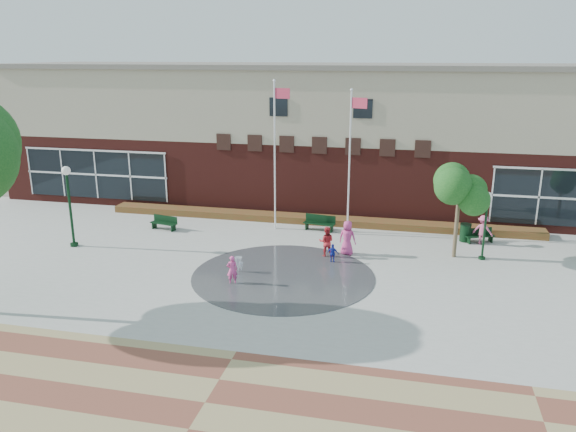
% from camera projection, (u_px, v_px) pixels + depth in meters
% --- Properties ---
extents(ground, '(120.00, 120.00, 0.00)m').
position_uv_depth(ground, '(266.00, 303.00, 22.98)').
color(ground, '#666056').
rests_on(ground, ground).
extents(plaza_concrete, '(46.00, 18.00, 0.01)m').
position_uv_depth(plaza_concrete, '(288.00, 268.00, 26.73)').
color(plaza_concrete, '#A8A8A0').
rests_on(plaza_concrete, ground).
extents(paver_band, '(46.00, 6.00, 0.01)m').
position_uv_depth(paver_band, '(205.00, 403.00, 16.43)').
color(paver_band, brown).
rests_on(paver_band, ground).
extents(splash_pad, '(8.40, 8.40, 0.01)m').
position_uv_depth(splash_pad, '(283.00, 276.00, 25.79)').
color(splash_pad, '#383A3D').
rests_on(splash_pad, ground).
extents(library_building, '(44.40, 10.40, 9.20)m').
position_uv_depth(library_building, '(332.00, 133.00, 38.06)').
color(library_building, '#5A1F1A').
rests_on(library_building, ground).
extents(flower_bed, '(26.00, 1.20, 0.40)m').
position_uv_depth(flower_bed, '(316.00, 223.00, 33.85)').
color(flower_bed, maroon).
rests_on(flower_bed, ground).
extents(flagpole_left, '(0.99, 0.26, 8.51)m').
position_uv_depth(flagpole_left, '(275.00, 148.00, 31.41)').
color(flagpole_left, white).
rests_on(flagpole_left, ground).
extents(flagpole_right, '(0.96, 0.38, 8.08)m').
position_uv_depth(flagpole_right, '(350.00, 155.00, 30.52)').
color(flagpole_right, white).
rests_on(flagpole_right, ground).
extents(lamp_left, '(0.46, 0.46, 4.32)m').
position_uv_depth(lamp_left, '(69.00, 197.00, 29.05)').
color(lamp_left, black).
rests_on(lamp_left, ground).
extents(lamp_right, '(0.37, 0.37, 3.45)m').
position_uv_depth(lamp_right, '(486.00, 218.00, 27.28)').
color(lamp_right, black).
rests_on(lamp_right, ground).
extents(bench_left, '(1.69, 0.78, 0.82)m').
position_uv_depth(bench_left, '(164.00, 225.00, 32.49)').
color(bench_left, black).
rests_on(bench_left, ground).
extents(bench_mid, '(1.87, 0.79, 0.91)m').
position_uv_depth(bench_mid, '(319.00, 226.00, 32.31)').
color(bench_mid, black).
rests_on(bench_mid, ground).
extents(bench_right, '(1.62, 1.03, 0.79)m').
position_uv_depth(bench_right, '(479.00, 238.00, 30.26)').
color(bench_right, black).
rests_on(bench_right, ground).
extents(trash_can, '(0.61, 0.61, 1.00)m').
position_uv_depth(trash_can, '(465.00, 233.00, 30.41)').
color(trash_can, black).
rests_on(trash_can, ground).
extents(tree_mid, '(2.82, 2.82, 4.76)m').
position_uv_depth(tree_mid, '(459.00, 190.00, 27.24)').
color(tree_mid, '#4E3F2D').
rests_on(tree_mid, ground).
extents(water_jet_a, '(0.37, 0.37, 0.71)m').
position_uv_depth(water_jet_a, '(238.00, 272.00, 26.24)').
color(water_jet_a, white).
rests_on(water_jet_a, ground).
extents(water_jet_b, '(0.20, 0.20, 0.46)m').
position_uv_depth(water_jet_b, '(241.00, 272.00, 26.23)').
color(water_jet_b, white).
rests_on(water_jet_b, ground).
extents(child_splash, '(0.56, 0.49, 1.31)m').
position_uv_depth(child_splash, '(232.00, 270.00, 24.78)').
color(child_splash, '#E74793').
rests_on(child_splash, ground).
extents(adult_red, '(0.81, 0.66, 1.56)m').
position_uv_depth(adult_red, '(326.00, 242.00, 28.09)').
color(adult_red, red).
rests_on(adult_red, ground).
extents(adult_pink, '(0.96, 0.72, 1.78)m').
position_uv_depth(adult_pink, '(347.00, 238.00, 28.31)').
color(adult_pink, '#CA3C82').
rests_on(adult_pink, ground).
extents(child_blue, '(0.58, 0.29, 0.96)m').
position_uv_depth(child_blue, '(333.00, 253.00, 27.33)').
color(child_blue, '#1B29A9').
rests_on(child_blue, ground).
extents(person_bench, '(1.18, 0.90, 1.61)m').
position_uv_depth(person_bench, '(483.00, 230.00, 29.85)').
color(person_bench, '#CE5682').
rests_on(person_bench, ground).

